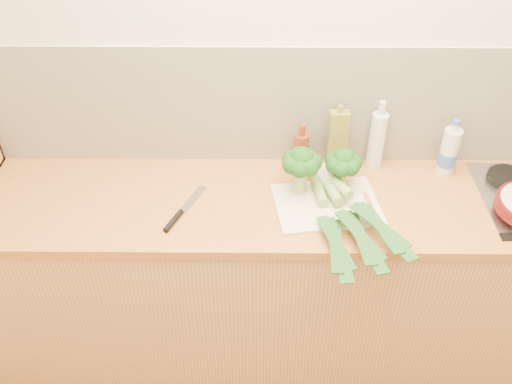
# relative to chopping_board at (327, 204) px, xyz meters

# --- Properties ---
(room_shell) EXTENTS (3.50, 3.50, 3.50)m
(room_shell) POSITION_rel_chopping_board_xyz_m (-0.09, 0.33, 0.26)
(room_shell) COLOR beige
(room_shell) RESTS_ON ground
(counter) EXTENTS (3.20, 0.62, 0.90)m
(counter) POSITION_rel_chopping_board_xyz_m (-0.09, 0.04, -0.46)
(counter) COLOR tan
(counter) RESTS_ON ground
(chopping_board) EXTENTS (0.46, 0.36, 0.01)m
(chopping_board) POSITION_rel_chopping_board_xyz_m (0.00, 0.00, 0.00)
(chopping_board) COLOR white
(chopping_board) RESTS_ON counter
(broccoli_left) EXTENTS (0.16, 0.16, 0.21)m
(broccoli_left) POSITION_rel_chopping_board_xyz_m (-0.11, 0.08, 0.15)
(broccoli_left) COLOR #96A862
(broccoli_left) RESTS_ON chopping_board
(broccoli_right) EXTENTS (0.15, 0.16, 0.19)m
(broccoli_right) POSITION_rel_chopping_board_xyz_m (0.07, 0.11, 0.13)
(broccoli_right) COLOR #96A862
(broccoli_right) RESTS_ON chopping_board
(leek_front) EXTENTS (0.14, 0.73, 0.04)m
(leek_front) POSITION_rel_chopping_board_xyz_m (-0.02, -0.01, 0.03)
(leek_front) COLOR white
(leek_front) RESTS_ON chopping_board
(leek_mid) EXTENTS (0.22, 0.61, 0.04)m
(leek_mid) POSITION_rel_chopping_board_xyz_m (0.05, -0.06, 0.05)
(leek_mid) COLOR white
(leek_mid) RESTS_ON chopping_board
(leek_back) EXTENTS (0.31, 0.57, 0.04)m
(leek_back) POSITION_rel_chopping_board_xyz_m (0.10, -0.05, 0.07)
(leek_back) COLOR white
(leek_back) RESTS_ON chopping_board
(chefs_knife) EXTENTS (0.15, 0.30, 0.02)m
(chefs_knife) POSITION_rel_chopping_board_xyz_m (-0.60, -0.07, 0.00)
(chefs_knife) COLOR silver
(chefs_knife) RESTS_ON counter
(oil_tin) EXTENTS (0.08, 0.05, 0.32)m
(oil_tin) POSITION_rel_chopping_board_xyz_m (0.06, 0.26, 0.14)
(oil_tin) COLOR olive
(oil_tin) RESTS_ON counter
(glass_bottle) EXTENTS (0.07, 0.07, 0.32)m
(glass_bottle) POSITION_rel_chopping_board_xyz_m (0.23, 0.28, 0.13)
(glass_bottle) COLOR silver
(glass_bottle) RESTS_ON counter
(amber_bottle) EXTENTS (0.06, 0.06, 0.23)m
(amber_bottle) POSITION_rel_chopping_board_xyz_m (-0.10, 0.25, 0.09)
(amber_bottle) COLOR maroon
(amber_bottle) RESTS_ON counter
(water_bottle) EXTENTS (0.08, 0.08, 0.25)m
(water_bottle) POSITION_rel_chopping_board_xyz_m (0.53, 0.23, 0.10)
(water_bottle) COLOR silver
(water_bottle) RESTS_ON counter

